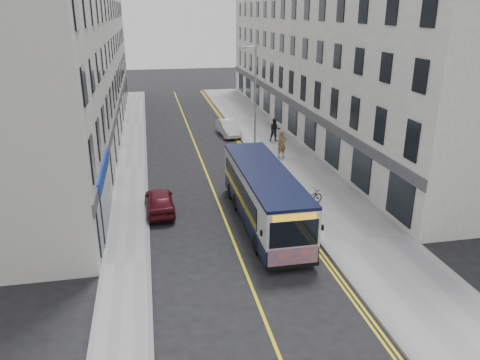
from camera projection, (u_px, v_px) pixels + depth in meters
name	position (u px, v px, depth m)	size (l,w,h in m)	color
ground	(233.00, 241.00, 22.29)	(140.00, 140.00, 0.00)	black
pavement_east	(287.00, 158.00, 34.47)	(4.50, 64.00, 0.12)	gray
pavement_west	(131.00, 168.00, 32.41)	(2.00, 64.00, 0.12)	gray
kerb_east	(257.00, 160.00, 34.06)	(0.18, 64.00, 0.13)	slate
kerb_west	(146.00, 167.00, 32.59)	(0.18, 64.00, 0.13)	slate
road_centre_line	(203.00, 164.00, 33.35)	(0.12, 64.00, 0.01)	yellow
road_dbl_yellow_inner	(251.00, 161.00, 34.00)	(0.10, 64.00, 0.01)	yellow
road_dbl_yellow_outer	(254.00, 161.00, 34.03)	(0.10, 64.00, 0.01)	yellow
terrace_east	(317.00, 56.00, 41.51)	(6.00, 46.00, 13.00)	white
terrace_west	(77.00, 61.00, 37.76)	(6.00, 46.00, 13.00)	beige
streetlamp	(254.00, 96.00, 34.45)	(1.32, 0.18, 8.00)	#96989E
city_bus	(264.00, 195.00, 23.60)	(2.36, 10.09, 2.93)	black
bicycle	(310.00, 197.00, 26.02)	(0.58, 1.67, 0.88)	black
pedestrian_near	(282.00, 144.00, 34.18)	(0.73, 0.48, 2.01)	brown
pedestrian_far	(275.00, 130.00, 38.42)	(0.93, 0.72, 1.91)	black
car_white	(228.00, 128.00, 40.84)	(1.41, 4.04, 1.33)	white
car_maroon	(160.00, 201.00, 25.29)	(1.52, 3.78, 1.29)	#4D0C17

